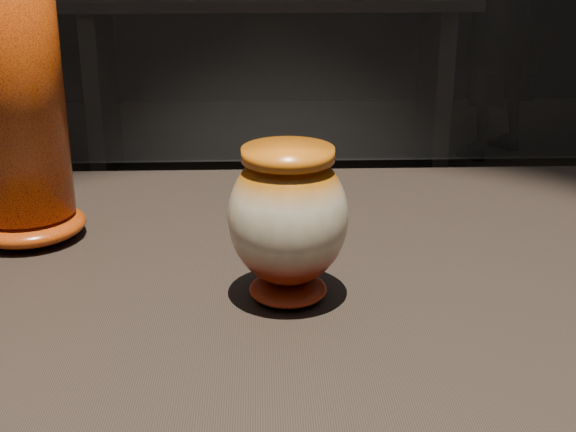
# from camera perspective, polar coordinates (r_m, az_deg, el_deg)

# --- Properties ---
(main_vase) EXTENTS (0.12, 0.12, 0.16)m
(main_vase) POSITION_cam_1_polar(r_m,az_deg,el_deg) (0.79, -0.00, -0.20)
(main_vase) COLOR maroon
(main_vase) RESTS_ON display_plinth
(tall_vase) EXTENTS (0.18, 0.18, 0.43)m
(tall_vase) POSITION_cam_1_polar(r_m,az_deg,el_deg) (0.97, -19.16, 9.98)
(tall_vase) COLOR #D14D0D
(tall_vase) RESTS_ON display_plinth
(back_shelf) EXTENTS (2.00, 0.60, 0.90)m
(back_shelf) POSITION_cam_1_polar(r_m,az_deg,el_deg) (4.11, -1.38, 11.72)
(back_shelf) COLOR black
(back_shelf) RESTS_ON ground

